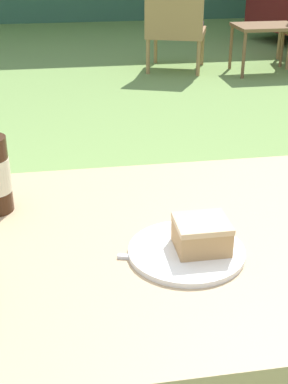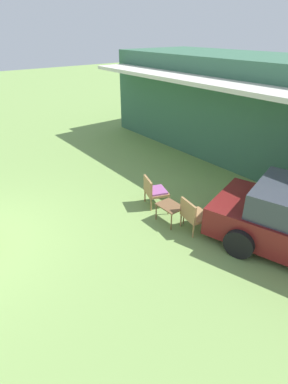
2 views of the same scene
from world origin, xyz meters
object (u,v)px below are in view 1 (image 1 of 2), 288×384
(wicker_chair_cushioned, at_px, (176,27))
(garden_side_table, at_px, (266,31))
(cake_on_plate, at_px, (194,243))
(patio_table, at_px, (152,270))

(wicker_chair_cushioned, xyz_separation_m, garden_side_table, (0.82, -0.20, -0.03))
(cake_on_plate, bearing_deg, patio_table, 136.93)
(garden_side_table, height_order, patio_table, patio_table)
(wicker_chair_cushioned, distance_m, cake_on_plate, 4.44)
(wicker_chair_cushioned, bearing_deg, patio_table, 96.39)
(garden_side_table, bearing_deg, patio_table, -113.98)
(garden_side_table, relative_size, patio_table, 0.60)
(garden_side_table, bearing_deg, cake_on_plate, -112.93)
(garden_side_table, height_order, cake_on_plate, cake_on_plate)
(garden_side_table, distance_m, patio_table, 4.46)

